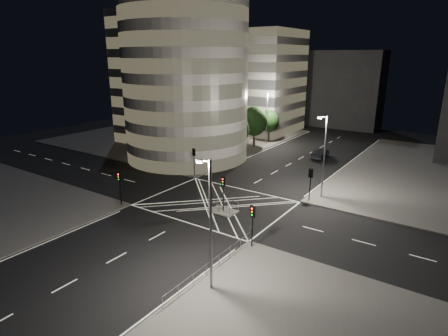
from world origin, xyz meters
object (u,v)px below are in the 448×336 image
Objects in this scene: central_island at (223,211)px; traffic_signal_island at (223,187)px; sedan at (320,154)px; street_lamp_left_far at (267,117)px; traffic_signal_fl at (194,157)px; traffic_signal_fr at (310,179)px; street_lamp_right_far at (324,154)px; street_lamp_left_near at (212,132)px; traffic_signal_nr at (252,218)px; traffic_signal_nl at (120,182)px; street_lamp_right_near at (210,222)px.

traffic_signal_island is (0.00, 0.00, 2.84)m from central_island.
sedan reaches higher than central_island.
traffic_signal_fl is at bearing -88.43° from street_lamp_left_far.
traffic_signal_fr is 3.48m from street_lamp_right_far.
street_lamp_left_near reaches higher than central_island.
street_lamp_left_far is (-11.44, 31.50, 2.63)m from traffic_signal_island.
traffic_signal_island is at bearing 0.00° from central_island.
street_lamp_left_far is at bearing 131.94° from street_lamp_right_far.
street_lamp_right_far is (0.64, 15.80, 2.63)m from traffic_signal_nr.
traffic_signal_island is (-6.80, 5.30, 0.00)m from traffic_signal_nr.
street_lamp_right_near is at bearing -21.55° from traffic_signal_nl.
street_lamp_right_far is (0.64, 2.20, 2.63)m from traffic_signal_fr.
traffic_signal_nr is 0.40× the size of street_lamp_left_far.
traffic_signal_nl is 17.60m from traffic_signal_nr.
traffic_signal_island is at bearing 120.75° from street_lamp_right_near.
traffic_signal_island is 0.40× the size of street_lamp_right_near.
sedan is at bearing 100.28° from traffic_signal_nr.
street_lamp_left_near reaches higher than sedan.
street_lamp_left_near is (-18.24, 5.20, 2.63)m from traffic_signal_fr.
sedan is (11.56, 33.31, -2.07)m from traffic_signal_nl.
central_island is 0.30× the size of street_lamp_right_near.
sedan is at bearing 70.86° from traffic_signal_nl.
central_island is at bearing 83.93° from sedan.
sedan is (-6.67, 17.51, -4.69)m from street_lamp_right_far.
traffic_signal_fl is at bearing 142.46° from traffic_signal_island.
street_lamp_right_far is at bearing -48.06° from street_lamp_left_far.
central_island is 13.91m from traffic_signal_fl.
street_lamp_right_near reaches higher than traffic_signal_island.
street_lamp_right_far is (18.24, 2.20, 2.63)m from traffic_signal_fl.
traffic_signal_nr is (17.60, -13.60, 0.00)m from traffic_signal_fl.
street_lamp_right_far is at bearing 106.35° from sedan.
street_lamp_left_near is 1.00× the size of street_lamp_right_near.
traffic_signal_fl is 13.62m from traffic_signal_island.
street_lamp_right_far is at bearing -9.03° from street_lamp_left_near.
traffic_signal_island is at bearing -70.05° from street_lamp_left_far.
traffic_signal_fl is 23.36m from street_lamp_left_far.
street_lamp_right_near reaches higher than traffic_signal_fr.
traffic_signal_nr is 0.40× the size of street_lamp_right_near.
street_lamp_right_far is at bearing 87.70° from traffic_signal_nr.
traffic_signal_island is 28.10m from sedan.
traffic_signal_fr is at bearing 50.67° from traffic_signal_island.
street_lamp_left_near is 1.00× the size of street_lamp_left_far.
traffic_signal_island is at bearing -125.30° from street_lamp_right_far.
street_lamp_right_far is 19.32m from sedan.
street_lamp_right_near is 41.32m from sedan.
traffic_signal_island is at bearing 26.14° from traffic_signal_nl.
traffic_signal_nl is at bearing 66.34° from sedan.
traffic_signal_fl is 13.60m from traffic_signal_nl.
traffic_signal_nl and traffic_signal_island have the same top height.
traffic_signal_nl is at bearing 180.00° from traffic_signal_nr.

